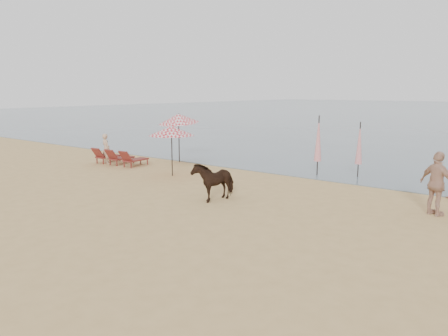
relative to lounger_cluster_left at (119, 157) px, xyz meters
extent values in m
plane|color=tan|center=(8.47, -7.40, -0.39)|extent=(120.00, 120.00, 0.00)
cube|color=maroon|center=(-0.99, 0.14, -0.08)|extent=(0.66, 1.28, 0.07)
cube|color=maroon|center=(-0.95, -0.53, 0.17)|extent=(0.60, 0.44, 0.55)
cube|color=maroon|center=(-0.01, 0.20, -0.08)|extent=(0.66, 1.28, 0.07)
cube|color=maroon|center=(0.03, -0.46, 0.17)|extent=(0.60, 0.44, 0.55)
cube|color=maroon|center=(0.96, 0.27, -0.08)|extent=(0.66, 1.28, 0.07)
cube|color=maroon|center=(1.01, -0.40, 0.17)|extent=(0.60, 0.44, 0.55)
cylinder|color=black|center=(4.12, -0.43, 0.61)|extent=(0.05, 0.05, 2.00)
cone|color=red|center=(4.12, -0.43, 1.57)|extent=(1.91, 1.91, 0.41)
sphere|color=black|center=(4.12, -0.43, 1.75)|extent=(0.07, 0.07, 0.07)
cylinder|color=black|center=(1.79, 2.46, 0.76)|extent=(0.05, 0.05, 2.29)
cone|color=red|center=(1.79, 2.46, 1.85)|extent=(2.02, 2.06, 0.69)
sphere|color=black|center=(1.79, 2.46, 2.06)|extent=(0.09, 0.09, 0.09)
cylinder|color=black|center=(10.56, 4.17, 0.79)|extent=(0.05, 0.05, 2.35)
cone|color=red|center=(10.56, 4.17, 1.07)|extent=(0.29, 0.29, 1.77)
cylinder|color=black|center=(9.02, 3.48, 0.91)|extent=(0.06, 0.06, 2.60)
cone|color=red|center=(9.02, 3.48, 1.22)|extent=(0.32, 0.32, 1.95)
imported|color=black|center=(8.12, -2.50, 0.27)|extent=(0.87, 1.61, 1.30)
imported|color=tan|center=(-0.79, -0.13, 0.37)|extent=(0.61, 0.46, 1.51)
imported|color=tan|center=(14.50, 0.02, 0.56)|extent=(1.21, 0.90, 1.90)
camera|label=1|loc=(17.22, -13.66, 3.26)|focal=35.00mm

